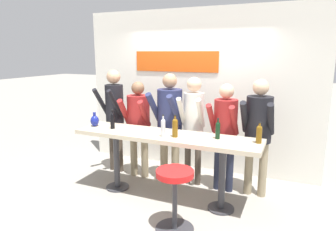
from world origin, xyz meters
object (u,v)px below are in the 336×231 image
Objects in this scene: person_far_left at (114,108)px; wine_bottle_2 at (259,133)px; person_center at (193,118)px; decorative_vase at (95,121)px; tasting_table at (165,143)px; person_left at (138,119)px; person_right at (258,125)px; bar_stool at (175,190)px; wine_bottle_0 at (218,129)px; person_center_right at (225,126)px; wine_bottle_3 at (175,127)px; wine_bottle_4 at (112,120)px; person_center_left at (169,116)px; wine_bottle_1 at (163,127)px.

person_far_left is 6.56× the size of wine_bottle_2.
person_center is 6.29× the size of wine_bottle_2.
person_far_left is 8.22× the size of decorative_vase.
tasting_table is 0.93m from person_left.
person_right is 0.54m from wine_bottle_2.
wine_bottle_0 is (0.30, 0.77, 0.59)m from bar_stool.
person_center reaches higher than wine_bottle_2.
person_center_right reaches higher than decorative_vase.
person_far_left is 2.05m from wine_bottle_0.
person_right is 1.23m from wine_bottle_3.
person_center is at bearing 24.13° from decorative_vase.
person_right is 7.88× the size of decorative_vase.
person_far_left is 1.45m from person_center.
tasting_table is 1.62× the size of person_center_right.
decorative_vase is (-1.91, -0.60, 0.03)m from person_center_right.
tasting_table is at bearing 121.60° from bar_stool.
person_left reaches higher than bar_stool.
wine_bottle_4 is (-1.59, -0.09, 0.01)m from wine_bottle_0.
wine_bottle_4 is at bearing -55.18° from person_far_left.
wine_bottle_3 is at bearing -171.61° from wine_bottle_2.
person_center_left is (0.54, 0.06, 0.09)m from person_left.
wine_bottle_4 is at bearing -177.05° from wine_bottle_2.
person_center_right is at bearing 7.21° from person_center_left.
wine_bottle_2 is at bearing -80.89° from person_right.
person_center_left is 1.02× the size of person_right.
person_left is 0.94× the size of person_center.
person_left is at bearing -2.97° from person_far_left.
bar_stool is 1.28m from wine_bottle_2.
person_far_left reaches higher than person_right.
tasting_table is 1.29m from wine_bottle_2.
wine_bottle_1 is (0.03, -0.13, 0.27)m from tasting_table.
person_center is 0.76m from wine_bottle_0.
person_center_right is 1.69m from wine_bottle_4.
wine_bottle_4 is at bearing -3.21° from decorative_vase.
wine_bottle_3 is at bearing -22.16° from person_far_left.
wine_bottle_4 is at bearing -161.01° from person_right.
wine_bottle_1 is at bearing -145.61° from person_right.
person_right is at bearing 34.78° from wine_bottle_3.
tasting_table is at bearing -63.75° from person_center_left.
wine_bottle_3 is (0.15, 0.05, 0.00)m from wine_bottle_1.
wine_bottle_0 is 1.02× the size of wine_bottle_2.
person_center is (-0.23, 1.32, 0.58)m from bar_stool.
person_center_left is at bearing 160.19° from wine_bottle_2.
person_left is 0.92× the size of person_center_left.
person_left is 1.11m from wine_bottle_3.
person_far_left is 0.53m from person_left.
wine_bottle_3 is at bearing -24.09° from tasting_table.
person_left is 5.79× the size of wine_bottle_0.
person_left is at bearing 161.82° from wine_bottle_0.
person_right is at bearing 14.79° from decorative_vase.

